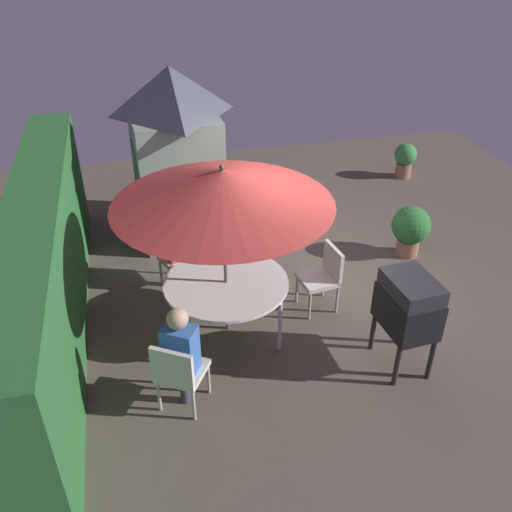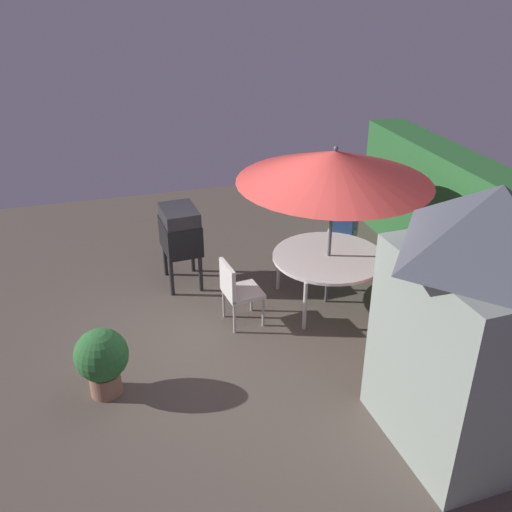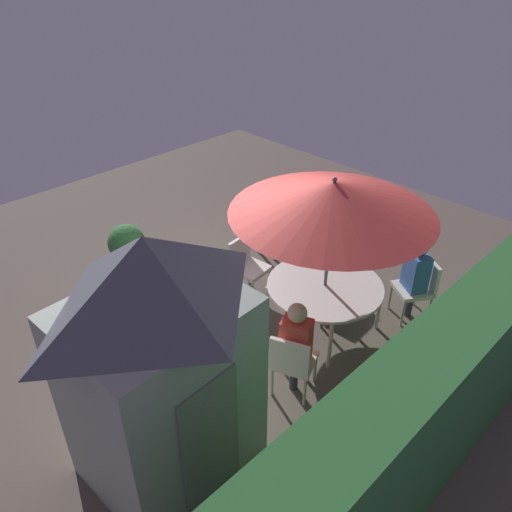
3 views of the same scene
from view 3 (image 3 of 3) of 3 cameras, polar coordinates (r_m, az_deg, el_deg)
The scene contains 12 objects.
ground_plane at distance 7.59m, azimuth -3.77°, elevation -4.99°, with size 11.00×11.00×0.00m, color brown.
hedge_backdrop at distance 5.47m, azimuth 21.71°, elevation -12.81°, with size 6.14×0.62×1.85m.
garden_shed at distance 4.70m, azimuth -10.81°, elevation -11.82°, with size 1.67×1.40×2.69m.
patio_table at distance 6.73m, azimuth 7.77°, elevation -3.53°, with size 1.53×1.53×0.73m.
patio_umbrella at distance 6.06m, azimuth 8.68°, elevation 6.51°, with size 2.51×2.51×2.26m.
bbq_grill at distance 8.38m, azimuth 2.74°, elevation 5.79°, with size 0.73×0.54×1.20m.
chair_near_shed at distance 5.89m, azimuth 4.14°, elevation -11.67°, with size 0.61×0.60×0.90m.
chair_far_side at distance 7.36m, azimuth 17.88°, elevation -3.08°, with size 0.64×0.64×0.90m.
chair_toward_hedge at distance 7.45m, azimuth -1.12°, elevation -0.79°, with size 0.51×0.51×0.90m.
potted_plant_by_grill at distance 8.24m, azimuth -14.33°, elevation 1.16°, with size 0.59×0.59×0.81m.
person_in_red at distance 5.77m, azimuth 4.52°, elevation -9.25°, with size 0.35×0.41×1.26m.
person_in_blue at distance 7.18m, azimuth 17.63°, elevation -1.47°, with size 0.39×0.42×1.26m.
Camera 3 is at (3.89, 4.60, 4.62)m, focal length 35.50 mm.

